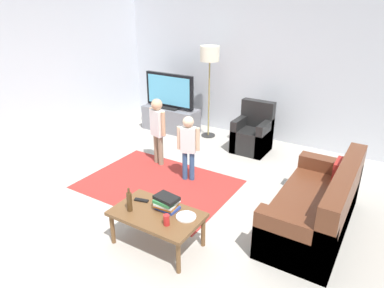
{
  "coord_description": "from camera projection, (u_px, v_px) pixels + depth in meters",
  "views": [
    {
      "loc": [
        2.46,
        -3.36,
        2.62
      ],
      "look_at": [
        0.0,
        0.6,
        0.65
      ],
      "focal_mm": 32.76,
      "sensor_mm": 36.0,
      "label": 1
    }
  ],
  "objects": [
    {
      "name": "ground",
      "position": [
        169.0,
        202.0,
        4.84
      ],
      "size": [
        7.8,
        7.8,
        0.0
      ],
      "primitive_type": "plane",
      "color": "#B2ADA3"
    },
    {
      "name": "wall_back",
      "position": [
        258.0,
        69.0,
        6.66
      ],
      "size": [
        6.0,
        0.12,
        2.7
      ],
      "primitive_type": "cube",
      "color": "silver",
      "rests_on": "ground"
    },
    {
      "name": "wall_left",
      "position": [
        19.0,
        80.0,
        5.78
      ],
      "size": [
        0.12,
        6.0,
        2.7
      ],
      "primitive_type": "cube",
      "color": "silver",
      "rests_on": "ground"
    },
    {
      "name": "area_rug",
      "position": [
        158.0,
        184.0,
        5.28
      ],
      "size": [
        2.2,
        1.6,
        0.01
      ],
      "primitive_type": "cube",
      "color": "#9E2D28",
      "rests_on": "ground"
    },
    {
      "name": "tv_stand",
      "position": [
        171.0,
        119.0,
        7.31
      ],
      "size": [
        1.2,
        0.44,
        0.5
      ],
      "color": "slate",
      "rests_on": "ground"
    },
    {
      "name": "tv",
      "position": [
        169.0,
        91.0,
        7.06
      ],
      "size": [
        1.1,
        0.28,
        0.71
      ],
      "color": "black",
      "rests_on": "tv_stand"
    },
    {
      "name": "couch",
      "position": [
        320.0,
        209.0,
        4.16
      ],
      "size": [
        0.8,
        1.8,
        0.86
      ],
      "color": "brown",
      "rests_on": "ground"
    },
    {
      "name": "armchair",
      "position": [
        253.0,
        135.0,
        6.36
      ],
      "size": [
        0.6,
        0.6,
        0.9
      ],
      "color": "black",
      "rests_on": "ground"
    },
    {
      "name": "floor_lamp",
      "position": [
        210.0,
        59.0,
        6.53
      ],
      "size": [
        0.36,
        0.36,
        1.78
      ],
      "color": "#262626",
      "rests_on": "ground"
    },
    {
      "name": "child_near_tv",
      "position": [
        158.0,
        126.0,
        5.69
      ],
      "size": [
        0.37,
        0.2,
        1.13
      ],
      "color": "gray",
      "rests_on": "ground"
    },
    {
      "name": "child_center",
      "position": [
        188.0,
        143.0,
        5.2
      ],
      "size": [
        0.33,
        0.19,
        1.02
      ],
      "color": "#33598C",
      "rests_on": "ground"
    },
    {
      "name": "coffee_table",
      "position": [
        157.0,
        217.0,
        3.87
      ],
      "size": [
        1.0,
        0.6,
        0.42
      ],
      "color": "brown",
      "rests_on": "ground"
    },
    {
      "name": "book_stack",
      "position": [
        167.0,
        202.0,
        3.88
      ],
      "size": [
        0.29,
        0.23,
        0.18
      ],
      "color": "#334CA5",
      "rests_on": "coffee_table"
    },
    {
      "name": "bottle",
      "position": [
        129.0,
        201.0,
        3.85
      ],
      "size": [
        0.06,
        0.06,
        0.28
      ],
      "color": "#4C3319",
      "rests_on": "coffee_table"
    },
    {
      "name": "tv_remote",
      "position": [
        141.0,
        200.0,
        4.07
      ],
      "size": [
        0.18,
        0.09,
        0.02
      ],
      "primitive_type": "cube",
      "rotation": [
        0.0,
        0.0,
        0.25
      ],
      "color": "black",
      "rests_on": "coffee_table"
    },
    {
      "name": "soda_can",
      "position": [
        166.0,
        220.0,
        3.63
      ],
      "size": [
        0.07,
        0.07,
        0.12
      ],
      "primitive_type": "cylinder",
      "color": "red",
      "rests_on": "coffee_table"
    },
    {
      "name": "plate",
      "position": [
        186.0,
        217.0,
        3.77
      ],
      "size": [
        0.22,
        0.22,
        0.02
      ],
      "color": "white",
      "rests_on": "coffee_table"
    }
  ]
}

